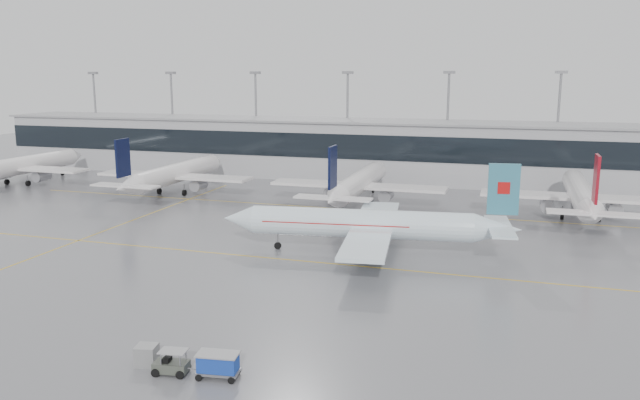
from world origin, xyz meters
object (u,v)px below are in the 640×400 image
(baggage_cart, at_px, (218,363))
(gse_unit, at_px, (147,355))
(baggage_tug, at_px, (171,365))
(air_canada_jet, at_px, (371,225))

(baggage_cart, xyz_separation_m, gse_unit, (-6.08, 0.23, -0.32))
(baggage_tug, bearing_deg, gse_unit, 156.40)
(air_canada_jet, bearing_deg, baggage_cart, 77.03)
(air_canada_jet, relative_size, baggage_tug, 9.55)
(baggage_tug, xyz_separation_m, gse_unit, (-2.51, 0.71, 0.13))
(baggage_tug, height_order, gse_unit, baggage_tug)
(air_canada_jet, relative_size, baggage_cart, 11.38)
(baggage_tug, bearing_deg, baggage_cart, 0.00)
(air_canada_jet, xyz_separation_m, baggage_cart, (-3.45, -34.88, -2.57))
(air_canada_jet, height_order, baggage_cart, air_canada_jet)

